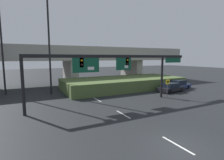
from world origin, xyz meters
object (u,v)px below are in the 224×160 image
Objects in this scene: parked_sedan_near_right at (171,88)px; parked_sedan_mid_right at (178,85)px; speed_limit_sign at (168,86)px; highway_light_pole_far at (1,32)px; highway_light_pole_near at (49,43)px; signal_gantry at (115,63)px.

parked_sedan_mid_right is (2.83, 1.17, 0.05)m from parked_sedan_near_right.
highway_light_pole_far is (-18.44, 11.73, 6.83)m from speed_limit_sign.
parked_sedan_mid_right is at bearing -14.58° from highway_light_pole_near.
parked_sedan_mid_right reaches higher than parked_sedan_near_right.
signal_gantry is at bearing -55.54° from highway_light_pole_near.
highway_light_pole_near reaches higher than parked_sedan_near_right.
highway_light_pole_near is (-12.75, 9.04, 5.46)m from speed_limit_sign.
highway_light_pole_far reaches higher than parked_sedan_mid_right.
highway_light_pole_far is (-5.69, 2.69, 1.37)m from highway_light_pole_near.
signal_gantry reaches higher than parked_sedan_near_right.
speed_limit_sign is (7.10, -0.81, -2.89)m from signal_gantry.
highway_light_pole_far reaches higher than signal_gantry.
parked_sedan_mid_right is (13.47, 3.26, -3.81)m from signal_gantry.
highway_light_pole_far is 27.10m from parked_sedan_mid_right.
highway_light_pole_near is (-5.65, 8.24, 2.57)m from signal_gantry.
parked_sedan_mid_right is (6.37, 4.07, -0.92)m from speed_limit_sign.
highway_light_pole_far is 24.94m from parked_sedan_near_right.
parked_sedan_near_right is (10.64, 2.09, -3.86)m from signal_gantry.
signal_gantry is 4.38× the size of parked_sedan_near_right.
signal_gantry is 14.37m from parked_sedan_mid_right.
parked_sedan_mid_right is at bearing 32.59° from speed_limit_sign.
signal_gantry is 10.31m from highway_light_pole_near.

